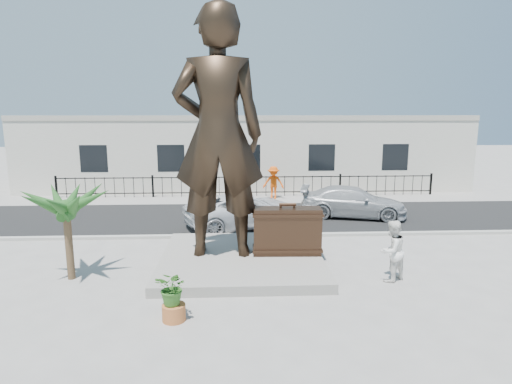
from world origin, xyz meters
TOP-DOWN VIEW (x-y plane):
  - ground at (0.00, 0.00)m, footprint 100.00×100.00m
  - street at (0.00, 8.00)m, footprint 40.00×7.00m
  - curb at (0.00, 4.50)m, footprint 40.00×0.25m
  - far_sidewalk at (0.00, 12.00)m, footprint 40.00×2.50m
  - plinth at (-0.50, 1.50)m, footprint 5.20×5.20m
  - fence at (0.00, 12.80)m, footprint 22.00×0.10m
  - building at (0.00, 17.00)m, footprint 28.00×7.00m
  - statue at (-1.21, 1.70)m, footprint 2.90×1.94m
  - suitcase at (1.00, 1.56)m, footprint 2.21×0.77m
  - tourist at (3.88, -0.14)m, footprint 1.12×1.06m
  - car_white at (-0.27, 6.10)m, footprint 5.73×4.18m
  - car_silver at (4.86, 7.62)m, footprint 5.23×3.08m
  - worker at (1.47, 12.00)m, footprint 1.32×0.93m
  - palm_tree at (-5.61, 0.45)m, footprint 1.80×1.80m
  - planter at (-2.17, -2.33)m, footprint 0.56×0.56m
  - shrub at (-2.17, -2.33)m, footprint 0.98×0.92m

SIDE VIEW (x-z plane):
  - ground at x=0.00m, z-range 0.00..0.00m
  - palm_tree at x=-5.61m, z-range -1.60..1.60m
  - street at x=0.00m, z-range 0.00..0.01m
  - far_sidewalk at x=0.00m, z-range 0.00..0.02m
  - curb at x=0.00m, z-range 0.00..0.12m
  - plinth at x=-0.50m, z-range 0.00..0.30m
  - planter at x=-2.17m, z-range 0.00..0.40m
  - fence at x=0.00m, z-range 0.00..1.20m
  - car_silver at x=4.86m, z-range 0.01..1.43m
  - car_white at x=-0.27m, z-range 0.01..1.46m
  - shrub at x=-2.17m, z-range 0.40..1.26m
  - tourist at x=3.88m, z-range 0.00..1.83m
  - worker at x=1.47m, z-range 0.02..1.87m
  - suitcase at x=1.00m, z-range 0.30..1.84m
  - building at x=0.00m, z-range 0.00..4.40m
  - statue at x=-1.21m, z-range 0.30..8.14m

